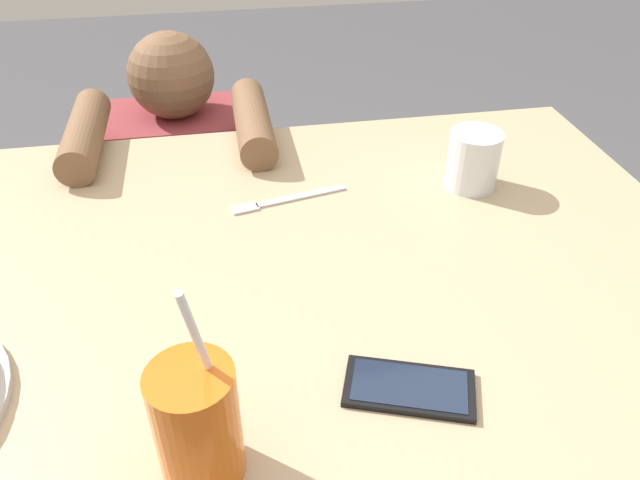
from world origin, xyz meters
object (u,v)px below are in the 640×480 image
at_px(diner_seated, 192,221).
at_px(drink_cup_colored, 197,424).
at_px(cell_phone, 409,388).
at_px(fork, 284,200).
at_px(water_cup_clear, 473,159).

bearing_deg(diner_seated, drink_cup_colored, -87.38).
distance_m(cell_phone, diner_seated, 1.00).
relative_size(drink_cup_colored, fork, 1.22).
relative_size(fork, diner_seated, 0.22).
relative_size(water_cup_clear, fork, 0.50).
relative_size(drink_cup_colored, cell_phone, 1.48).
xyz_separation_m(water_cup_clear, cell_phone, (-0.24, -0.43, -0.05)).
bearing_deg(fork, water_cup_clear, -0.75).
bearing_deg(diner_seated, cell_phone, -72.69).
relative_size(drink_cup_colored, diner_seated, 0.27).
bearing_deg(cell_phone, water_cup_clear, 60.84).
bearing_deg(water_cup_clear, drink_cup_colored, -134.14).
bearing_deg(cell_phone, drink_cup_colored, -165.38).
distance_m(water_cup_clear, cell_phone, 0.49).
relative_size(water_cup_clear, cell_phone, 0.61).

